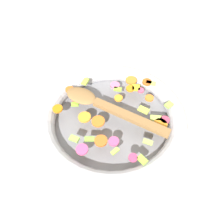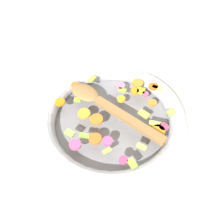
% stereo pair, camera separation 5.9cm
% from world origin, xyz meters
% --- Properties ---
extents(ground_plane, '(4.00, 4.00, 0.00)m').
position_xyz_m(ground_plane, '(0.00, 0.00, 0.00)').
color(ground_plane, beige).
extents(skillet, '(0.42, 0.42, 0.05)m').
position_xyz_m(skillet, '(0.00, 0.00, 0.02)').
color(skillet, slate).
rests_on(skillet, ground_plane).
extents(chopped_vegetables, '(0.32, 0.32, 0.01)m').
position_xyz_m(chopped_vegetables, '(0.01, 0.01, 0.05)').
color(chopped_vegetables, orange).
rests_on(chopped_vegetables, skillet).
extents(wooden_spoon, '(0.30, 0.13, 0.01)m').
position_xyz_m(wooden_spoon, '(-0.02, -0.01, 0.06)').
color(wooden_spoon, olive).
rests_on(wooden_spoon, chopped_vegetables).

